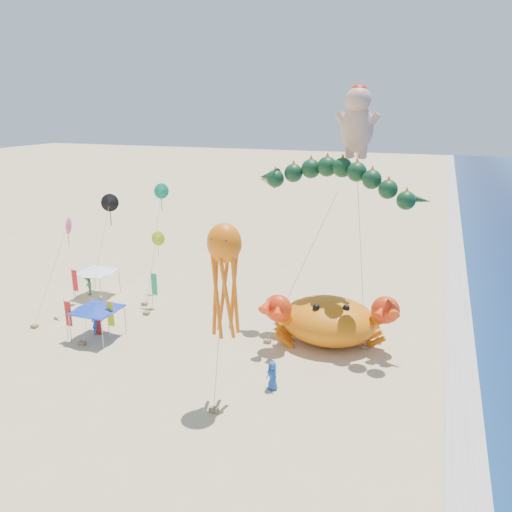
# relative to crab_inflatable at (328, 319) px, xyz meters

# --- Properties ---
(ground) EXTENTS (320.00, 320.00, 0.00)m
(ground) POSITION_rel_crab_inflatable_xyz_m (-2.92, -3.69, -1.79)
(ground) COLOR #D1B784
(ground) RESTS_ON ground
(foam_strip) EXTENTS (320.00, 320.00, 0.00)m
(foam_strip) POSITION_rel_crab_inflatable_xyz_m (9.08, -3.69, -1.79)
(foam_strip) COLOR silver
(foam_strip) RESTS_ON ground
(crab_inflatable) EXTENTS (9.29, 7.49, 4.07)m
(crab_inflatable) POSITION_rel_crab_inflatable_xyz_m (0.00, 0.00, 0.00)
(crab_inflatable) COLOR orange
(crab_inflatable) RESTS_ON ground
(dragon_kite) EXTENTS (12.16, 5.40, 12.65)m
(dragon_kite) POSITION_rel_crab_inflatable_xyz_m (-0.21, 1.35, 9.53)
(dragon_kite) COLOR black
(dragon_kite) RESTS_ON ground
(cherub_kite) EXTENTS (3.41, 4.80, 17.90)m
(cherub_kite) POSITION_rel_crab_inflatable_xyz_m (0.72, 3.47, 13.73)
(cherub_kite) COLOR #DCA586
(cherub_kite) RESTS_ON ground
(octopus_kite) EXTENTS (1.91, 2.58, 10.55)m
(octopus_kite) POSITION_rel_crab_inflatable_xyz_m (-3.95, -9.21, 6.05)
(octopus_kite) COLOR orange
(octopus_kite) RESTS_ON ground
(canopy_blue) EXTENTS (3.31, 3.31, 2.71)m
(canopy_blue) POSITION_rel_crab_inflatable_xyz_m (-16.00, -5.18, 0.65)
(canopy_blue) COLOR gray
(canopy_blue) RESTS_ON ground
(canopy_white) EXTENTS (3.29, 3.29, 2.71)m
(canopy_white) POSITION_rel_crab_inflatable_xyz_m (-21.47, 1.95, 0.65)
(canopy_white) COLOR gray
(canopy_white) RESTS_ON ground
(feather_flags) EXTENTS (7.79, 7.62, 3.20)m
(feather_flags) POSITION_rel_crab_inflatable_xyz_m (-17.46, -2.59, 0.22)
(feather_flags) COLOR gray
(feather_flags) RESTS_ON ground
(beachgoers) EXTENTS (21.80, 10.29, 1.88)m
(beachgoers) POSITION_rel_crab_inflatable_xyz_m (-15.83, -2.40, -0.90)
(beachgoers) COLOR #297B44
(beachgoers) RESTS_ON ground
(small_kites) EXTENTS (7.19, 11.25, 10.42)m
(small_kites) POSITION_rel_crab_inflatable_xyz_m (-17.12, 0.55, 5.34)
(small_kites) COLOR #B2CE16
(small_kites) RESTS_ON ground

